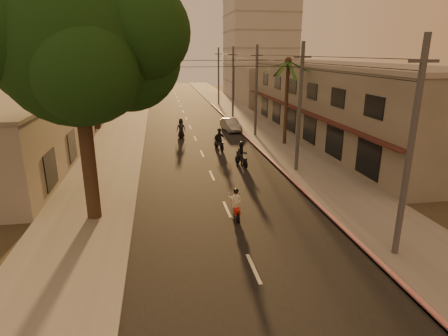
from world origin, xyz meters
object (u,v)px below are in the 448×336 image
at_px(broadleaf_tree, 86,48).
at_px(scooter_mid_a, 242,155).
at_px(palm_tree, 288,66).
at_px(parked_car, 231,125).
at_px(scooter_far_a, 181,129).
at_px(scooter_mid_b, 219,140).
at_px(scooter_red, 236,205).

bearing_deg(broadleaf_tree, scooter_mid_a, 40.12).
bearing_deg(palm_tree, parked_car, 117.68).
distance_m(scooter_mid_a, scooter_far_a, 11.40).
distance_m(broadleaf_tree, scooter_mid_b, 17.14).
distance_m(broadleaf_tree, palm_tree, 20.18).
height_order(broadleaf_tree, parked_car, broadleaf_tree).
xyz_separation_m(scooter_far_a, parked_car, (5.59, 2.60, -0.22)).
bearing_deg(scooter_red, scooter_mid_a, 75.14).
relative_size(palm_tree, scooter_far_a, 4.10).
height_order(scooter_mid_b, parked_car, scooter_mid_b).
distance_m(scooter_red, scooter_mid_a, 9.36).
height_order(scooter_far_a, parked_car, scooter_far_a).
relative_size(broadleaf_tree, parked_car, 2.88).
height_order(broadleaf_tree, scooter_red, broadleaf_tree).
bearing_deg(scooter_far_a, palm_tree, -18.94).
bearing_deg(parked_car, scooter_red, -105.82).
bearing_deg(palm_tree, scooter_mid_b, -171.91).
xyz_separation_m(scooter_red, scooter_mid_b, (1.42, 14.30, 0.16)).
relative_size(scooter_far_a, parked_car, 0.48).
distance_m(scooter_red, scooter_mid_b, 14.37).
height_order(palm_tree, parked_car, palm_tree).
xyz_separation_m(broadleaf_tree, scooter_red, (6.85, -1.35, -7.75)).
xyz_separation_m(palm_tree, scooter_far_a, (-9.35, 4.58, -6.26)).
bearing_deg(scooter_far_a, parked_car, 32.08).
height_order(scooter_red, scooter_mid_a, scooter_mid_a).
bearing_deg(scooter_mid_a, parked_car, 68.46).
height_order(palm_tree, scooter_mid_b, palm_tree).
bearing_deg(scooter_mid_b, scooter_red, -108.73).
distance_m(scooter_mid_a, parked_car, 13.42).
xyz_separation_m(scooter_mid_a, scooter_far_a, (-3.91, 10.71, 0.01)).
distance_m(scooter_mid_a, scooter_mid_b, 5.31).
relative_size(scooter_mid_b, scooter_far_a, 0.98).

